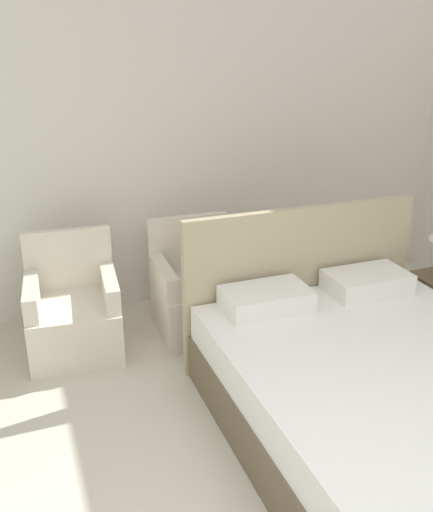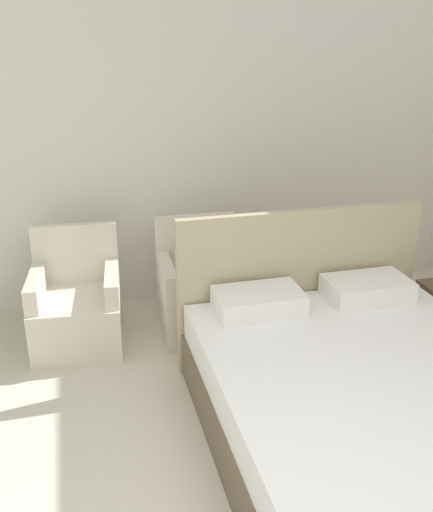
% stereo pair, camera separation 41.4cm
% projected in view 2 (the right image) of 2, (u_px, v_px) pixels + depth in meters
% --- Properties ---
extents(wall_back, '(10.00, 0.06, 2.90)m').
position_uv_depth(wall_back, '(149.00, 137.00, 4.68)').
color(wall_back, silver).
rests_on(wall_back, ground_plane).
extents(bed, '(1.77, 2.10, 1.14)m').
position_uv_depth(bed, '(361.00, 397.00, 3.29)').
color(bed, brown).
rests_on(bed, ground_plane).
extents(armchair_near_window_left, '(0.71, 0.71, 0.88)m').
position_uv_depth(armchair_near_window_left, '(77.00, 311.00, 4.35)').
color(armchair_near_window_left, beige).
rests_on(armchair_near_window_left, ground_plane).
extents(armchair_near_window_right, '(0.68, 0.68, 0.88)m').
position_uv_depth(armchair_near_window_right, '(202.00, 297.00, 4.57)').
color(armchair_near_window_right, beige).
rests_on(armchair_near_window_right, ground_plane).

